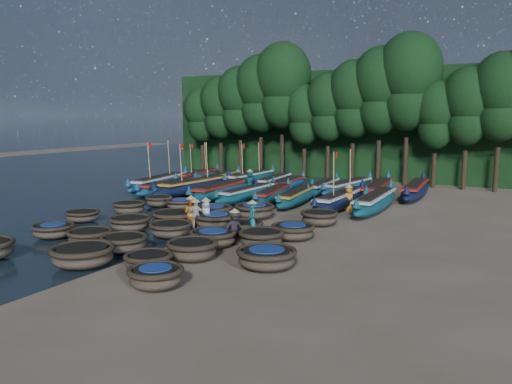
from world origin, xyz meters
The scene contains 63 objects.
ground centered at (0.00, 0.00, 0.00)m, with size 120.00×120.00×0.00m, color #7B6A5A.
foliage_wall centered at (0.00, 23.50, 5.00)m, with size 40.00×3.00×10.00m, color black.
coracle_2 centered at (-0.96, -9.23, 0.47)m, with size 2.49×2.49×0.83m.
coracle_3 centered at (1.68, -8.42, 0.41)m, with size 1.87×1.87×0.71m.
coracle_4 centered at (3.16, -9.75, 0.43)m, with size 2.21×2.21×0.75m.
coracle_5 centered at (-5.82, -6.68, 0.40)m, with size 2.46×2.46×0.69m.
coracle_6 centered at (-3.24, -6.77, 0.41)m, with size 2.23×2.23×0.72m.
coracle_7 centered at (-1.10, -6.85, 0.42)m, with size 2.07×2.07×0.73m.
coracle_8 centered at (2.23, -6.42, 0.46)m, with size 2.19×2.19×0.81m.
coracle_9 centered at (5.42, -5.94, 0.46)m, with size 2.37×2.37×0.79m.
coracle_10 centered at (-7.50, -3.40, 0.36)m, with size 1.90×1.90×0.64m.
coracle_11 centered at (-3.64, -3.77, 0.43)m, with size 2.58×2.58×0.75m.
coracle_12 centered at (-0.97, -3.82, 0.42)m, with size 2.19×2.19×0.74m.
coracle_13 centered at (1.76, -4.21, 0.43)m, with size 2.18×2.18×0.74m.
coracle_14 centered at (3.81, -3.44, 0.47)m, with size 2.43×2.43×0.82m.
coracle_15 centered at (-6.71, -0.58, 0.44)m, with size 1.97×1.97×0.76m.
coracle_16 centered at (-2.37, -1.81, 0.46)m, with size 2.46×2.46×0.81m.
coracle_17 centered at (-0.06, -1.26, 0.47)m, with size 2.24×2.24×0.82m.
coracle_18 centered at (1.98, -1.69, 0.40)m, with size 1.97×1.97×0.70m.
coracle_19 centered at (4.38, -1.33, 0.43)m, with size 2.24×2.24×0.74m.
coracle_20 centered at (-6.86, 2.25, 0.40)m, with size 2.06×2.06×0.71m.
coracle_21 centered at (-4.99, 2.14, 0.38)m, with size 1.94×1.94×0.65m.
coracle_22 centered at (-1.49, 0.57, 0.47)m, with size 2.40×2.40×0.81m.
coracle_23 centered at (0.38, 2.01, 0.48)m, with size 2.31×2.31×0.83m.
coracle_24 centered at (4.32, 2.12, 0.45)m, with size 2.21×2.21×0.79m.
long_boat_0 centered at (-11.55, 7.96, 0.61)m, with size 2.98×8.97×3.86m.
long_boat_1 centered at (-9.82, 6.96, 0.52)m, with size 1.77×7.79×1.37m.
long_boat_2 centered at (-8.02, 7.81, 0.61)m, with size 2.20×9.01×3.83m.
long_boat_3 centered at (-4.98, 6.98, 0.60)m, with size 2.01×8.97×1.58m.
long_boat_4 centered at (-3.00, 7.02, 0.52)m, with size 1.58×7.76×1.37m.
long_boat_5 centered at (-1.27, 7.54, 0.50)m, with size 2.47×7.44×1.33m.
long_boat_6 centered at (0.56, 7.45, 0.52)m, with size 2.25×7.66×1.36m.
long_boat_7 centered at (3.67, 7.27, 0.59)m, with size 1.69×8.77×3.72m.
long_boat_8 centered at (5.76, 7.65, 0.60)m, with size 1.85×8.89×1.56m.
long_boat_9 centered at (-11.61, 13.19, 0.55)m, with size 2.57×8.12×3.48m.
long_boat_10 centered at (-9.54, 13.49, 0.49)m, with size 1.75×7.31×1.29m.
long_boat_11 centered at (-6.92, 14.30, 0.56)m, with size 1.62×8.35×3.55m.
long_boat_12 centered at (-4.31, 13.58, 0.51)m, with size 2.03×7.59×1.34m.
long_boat_13 centered at (-2.72, 12.79, 0.49)m, with size 1.70×7.32×1.29m.
long_boat_14 centered at (0.35, 12.70, 0.50)m, with size 1.81×7.46×1.32m.
long_boat_15 centered at (2.05, 13.42, 0.54)m, with size 2.44×8.04×1.43m.
long_boat_16 centered at (4.52, 12.70, 0.61)m, with size 2.41×9.03×1.60m.
long_boat_17 centered at (6.84, 14.00, 0.59)m, with size 2.12×8.78×1.55m.
fisherman_0 centered at (-0.65, -1.29, 0.83)m, with size 0.88×0.75×1.72m.
fisherman_1 centered at (2.66, -2.21, 0.99)m, with size 0.76×0.78×2.01m.
fisherman_2 centered at (-1.20, -1.86, 0.89)m, with size 0.83×0.66×1.87m.
fisherman_3 centered at (2.48, -3.51, 0.84)m, with size 1.07×1.19×1.80m.
fisherman_4 centered at (-0.83, -1.97, 0.85)m, with size 0.91×0.92×1.76m.
fisherman_5 centered at (-4.37, 9.72, 0.92)m, with size 1.15×1.73×1.98m.
fisherman_6 centered at (4.27, 6.97, 0.84)m, with size 0.72×0.87×1.74m.
tree_0 centered at (-16.00, 20.00, 5.97)m, with size 3.68×3.68×8.68m.
tree_1 centered at (-13.70, 20.00, 6.65)m, with size 4.09×4.09×9.65m.
tree_2 centered at (-11.40, 20.00, 7.32)m, with size 4.51×4.51×10.63m.
tree_3 centered at (-9.10, 20.00, 8.00)m, with size 4.92×4.92×11.60m.
tree_4 centered at (-6.80, 20.00, 8.67)m, with size 5.34×5.34×12.58m.
tree_5 centered at (-4.50, 20.00, 5.97)m, with size 3.68×3.68×8.68m.
tree_6 centered at (-2.20, 20.00, 6.65)m, with size 4.09×4.09×9.65m.
tree_7 centered at (0.10, 20.00, 7.32)m, with size 4.51×4.51×10.63m.
tree_8 centered at (2.40, 20.00, 8.00)m, with size 4.92×4.92×11.60m.
tree_9 centered at (4.70, 20.00, 8.67)m, with size 5.34×5.34×12.58m.
tree_10 centered at (7.00, 20.00, 5.97)m, with size 3.68×3.68×8.68m.
tree_11 centered at (9.30, 20.00, 6.65)m, with size 4.09×4.09×9.65m.
tree_12 centered at (11.60, 20.00, 7.32)m, with size 4.51×4.51×10.63m.
Camera 1 is at (14.16, -22.32, 5.85)m, focal length 35.00 mm.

